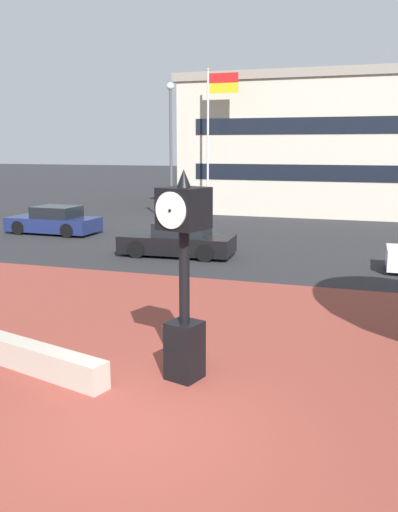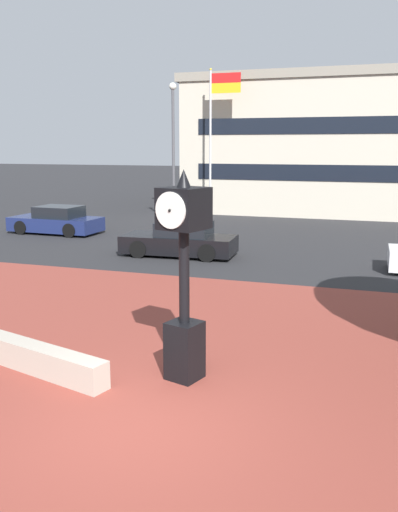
{
  "view_description": "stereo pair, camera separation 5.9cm",
  "coord_description": "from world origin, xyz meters",
  "px_view_note": "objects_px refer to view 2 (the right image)",
  "views": [
    {
      "loc": [
        3.19,
        -6.75,
        4.03
      ],
      "look_at": [
        0.33,
        2.07,
        2.16
      ],
      "focal_mm": 38.5,
      "sensor_mm": 36.0,
      "label": 1
    },
    {
      "loc": [
        3.25,
        -6.73,
        4.03
      ],
      "look_at": [
        0.33,
        2.07,
        2.16
      ],
      "focal_mm": 38.5,
      "sensor_mm": 36.0,
      "label": 2
    }
  ],
  "objects_px": {
    "car_street_distant": "(57,221)",
    "street_lamp_post": "(173,141)",
    "flagpole_primary": "(214,129)",
    "car_street_far": "(180,241)",
    "street_clock": "(184,273)",
    "civic_building": "(392,145)"
  },
  "relations": [
    {
      "from": "street_clock",
      "to": "civic_building",
      "type": "relative_size",
      "value": 0.15
    },
    {
      "from": "flagpole_primary",
      "to": "civic_building",
      "type": "bearing_deg",
      "value": 37.54
    },
    {
      "from": "car_street_distant",
      "to": "street_lamp_post",
      "type": "distance_m",
      "value": 6.97
    },
    {
      "from": "car_street_far",
      "to": "car_street_distant",
      "type": "relative_size",
      "value": 1.0
    },
    {
      "from": "street_clock",
      "to": "flagpole_primary",
      "type": "height_order",
      "value": "flagpole_primary"
    },
    {
      "from": "car_street_far",
      "to": "car_street_distant",
      "type": "xyz_separation_m",
      "value": [
        -7.34,
        3.2,
        0.0
      ]
    },
    {
      "from": "flagpole_primary",
      "to": "street_lamp_post",
      "type": "height_order",
      "value": "flagpole_primary"
    },
    {
      "from": "car_street_far",
      "to": "street_lamp_post",
      "type": "bearing_deg",
      "value": 19.99
    },
    {
      "from": "flagpole_primary",
      "to": "civic_building",
      "type": "xyz_separation_m",
      "value": [
        9.45,
        7.26,
        -0.86
      ]
    },
    {
      "from": "flagpole_primary",
      "to": "street_lamp_post",
      "type": "bearing_deg",
      "value": -105.15
    },
    {
      "from": "street_clock",
      "to": "street_lamp_post",
      "type": "distance_m",
      "value": 18.97
    },
    {
      "from": "street_clock",
      "to": "civic_building",
      "type": "height_order",
      "value": "civic_building"
    },
    {
      "from": "car_street_distant",
      "to": "car_street_far",
      "type": "bearing_deg",
      "value": -111.79
    },
    {
      "from": "car_street_far",
      "to": "civic_building",
      "type": "bearing_deg",
      "value": -24.96
    },
    {
      "from": "car_street_distant",
      "to": "street_lamp_post",
      "type": "relative_size",
      "value": 0.61
    },
    {
      "from": "flagpole_primary",
      "to": "civic_building",
      "type": "distance_m",
      "value": 11.95
    },
    {
      "from": "car_street_distant",
      "to": "civic_building",
      "type": "bearing_deg",
      "value": -42.91
    },
    {
      "from": "street_clock",
      "to": "car_street_far",
      "type": "distance_m",
      "value": 11.12
    },
    {
      "from": "street_lamp_post",
      "to": "street_clock",
      "type": "bearing_deg",
      "value": -68.53
    },
    {
      "from": "car_street_distant",
      "to": "flagpole_primary",
      "type": "relative_size",
      "value": 0.52
    },
    {
      "from": "car_street_distant",
      "to": "street_clock",
      "type": "bearing_deg",
      "value": -138.51
    },
    {
      "from": "street_clock",
      "to": "car_street_far",
      "type": "bearing_deg",
      "value": 127.54
    }
  ]
}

